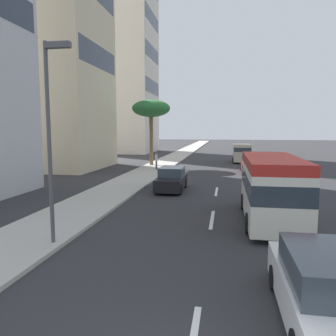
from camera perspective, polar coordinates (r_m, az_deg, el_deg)
ground_plane at (r=35.42m, az=8.88°, el=-0.19°), size 198.00×198.00×0.00m
sidewalk_right at (r=36.16m, az=-1.94°, el=0.15°), size 162.00×3.42×0.15m
lane_stripe_mid at (r=15.83m, az=7.55°, el=-8.70°), size 3.20×0.16×0.01m
lane_stripe_far at (r=22.71m, az=8.29°, el=-4.00°), size 3.20×0.16×0.01m
minibus_lead at (r=15.77m, az=17.24°, el=-2.98°), size 6.97×2.43×2.95m
van_second at (r=42.96m, az=12.49°, el=2.71°), size 4.63×2.19×2.31m
car_third at (r=33.15m, az=13.98°, el=0.51°), size 4.62×1.79×1.55m
car_fourth at (r=8.23m, az=25.70°, el=-18.34°), size 4.65×1.94×1.69m
car_fifth at (r=22.81m, az=0.62°, el=-1.97°), size 4.18×1.79×1.60m
pedestrian_near_lamp at (r=33.48m, az=-2.00°, el=1.31°), size 0.33×0.24×1.65m
palm_tree at (r=37.76m, az=-2.91°, el=10.02°), size 4.26×4.26×7.29m
street_lamp at (r=12.24m, az=-19.37°, el=7.49°), size 0.24×0.97×6.98m
office_tower_far at (r=64.52m, az=-7.86°, el=24.60°), size 11.43×10.75×48.19m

